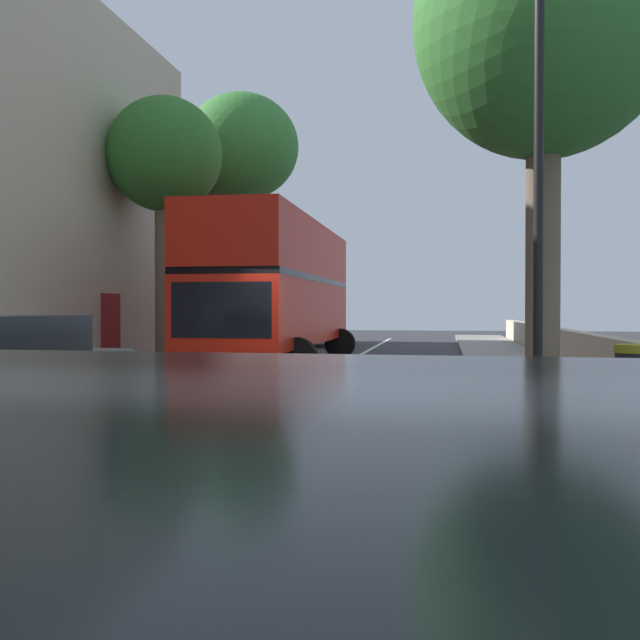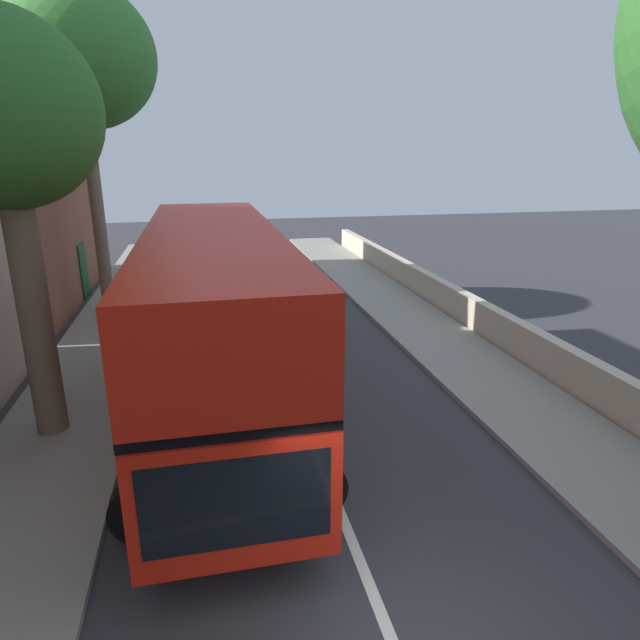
# 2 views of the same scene
# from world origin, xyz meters

# --- Properties ---
(double_decker_bus) EXTENTS (3.59, 10.79, 4.06)m
(double_decker_bus) POSITION_xyz_m (-1.70, 6.64, 2.35)
(double_decker_bus) COLOR red
(double_decker_bus) RESTS_ON ground
(parked_car_green_left_4) EXTENTS (2.55, 4.16, 1.64)m
(parked_car_green_left_4) POSITION_xyz_m (-2.50, 18.32, 0.93)
(parked_car_green_left_4) COLOR #1E6038
(parked_car_green_left_4) RESTS_ON ground
(street_tree_left_0) EXTENTS (3.33, 3.33, 7.71)m
(street_tree_left_0) POSITION_xyz_m (-5.07, 6.63, 6.00)
(street_tree_left_0) COLOR brown
(street_tree_left_0) RESTS_ON sidewalk_left
(street_tree_left_2) EXTENTS (4.65, 4.65, 10.32)m
(street_tree_left_2) POSITION_xyz_m (-5.21, 15.21, 8.21)
(street_tree_left_2) COLOR #7A6B56
(street_tree_left_2) RESTS_ON sidewalk_left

